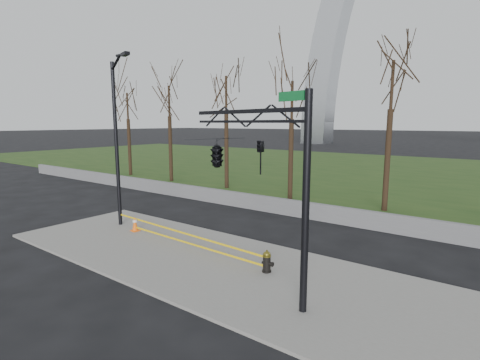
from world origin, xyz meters
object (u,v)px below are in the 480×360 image
Objects in this scene: traffic_cone at (135,224)px; traffic_signal_mast at (230,154)px; street_light at (117,133)px; fire_hydrant at (267,262)px.

traffic_cone is 7.67m from traffic_signal_mast.
traffic_cone is at bearing -174.81° from traffic_signal_mast.
traffic_signal_mast is (7.95, -1.34, -0.55)m from street_light.
street_light is (-1.33, 0.21, 4.25)m from traffic_cone.
traffic_signal_mast is at bearing -9.64° from traffic_cone.
fire_hydrant is 3.89m from traffic_signal_mast.
traffic_cone is at bearing 9.59° from street_light.
traffic_cone is 4.46m from street_light.
fire_hydrant is 7.58m from traffic_cone.
traffic_signal_mast is (6.62, -1.12, 3.71)m from traffic_cone.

